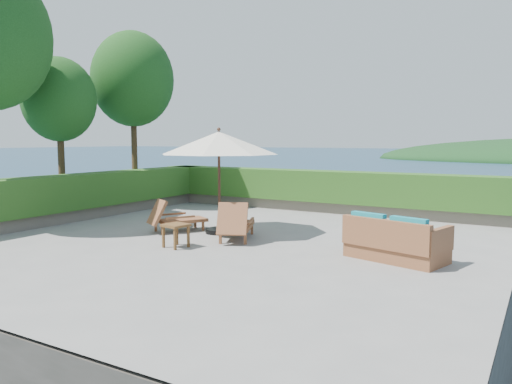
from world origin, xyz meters
The scene contains 14 objects.
ground centered at (0.00, 0.00, 0.00)m, with size 12.00×12.00×0.00m, color gray.
foundation centered at (0.00, 0.00, -1.55)m, with size 12.00×12.00×3.00m, color #514940.
ocean centered at (0.00, 0.00, -3.00)m, with size 600.00×600.00×0.00m, color #152D42.
planter_wall_far centered at (0.00, 5.60, 0.18)m, with size 12.00×0.60×0.36m, color #70685A.
planter_wall_left centered at (-5.60, 0.00, 0.18)m, with size 0.60×12.00×0.36m, color #70685A.
hedge_far centered at (0.00, 5.60, 0.85)m, with size 12.40×0.90×1.00m, color #234F16.
hedge_left centered at (-5.60, 0.00, 0.85)m, with size 0.90×12.40×1.00m, color #234F16.
tree_mid centered at (-6.40, 0.50, 3.55)m, with size 2.20×2.20×4.83m.
tree_far centered at (-6.00, 3.20, 4.40)m, with size 2.80×2.80×6.03m.
patio_umbrella centered at (-0.74, 0.74, 2.26)m, with size 3.83×3.83×2.67m.
lounge_left centered at (-1.85, 0.31, 0.36)m, with size 1.26×1.59×0.85m.
lounge_right centered at (0.12, 0.18, 0.40)m, with size 1.29×1.78×0.95m.
side_table centered at (-0.59, -1.16, 0.43)m, with size 0.57×0.57×0.52m.
wicker_loveseat centered at (3.87, 0.09, 0.36)m, with size 2.08×1.42×0.93m.
Camera 1 is at (6.40, -9.57, 2.37)m, focal length 35.00 mm.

